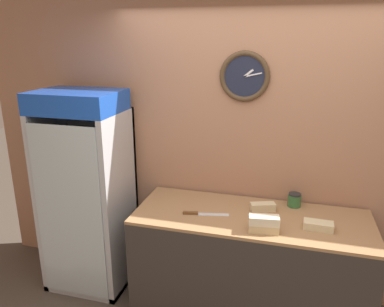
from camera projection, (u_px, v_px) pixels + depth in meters
The scene contains 9 objects.
wall_back at pixel (259, 147), 3.22m from camera, with size 5.20×0.10×2.70m.
prep_counter at pixel (249, 265), 3.11m from camera, with size 1.86×0.72×0.91m.
beverage_cooler at pixel (89, 182), 3.41m from camera, with size 0.72×0.62×1.84m.
sandwich_stack_bottom at pixel (264, 228), 2.71m from camera, with size 0.23×0.12×0.06m.
sandwich_stack_middle at pixel (264, 220), 2.69m from camera, with size 0.23×0.12×0.06m.
sandwich_flat_left at pixel (263, 207), 3.05m from camera, with size 0.21×0.14×0.06m.
sandwich_flat_right at pixel (318, 226), 2.75m from camera, with size 0.21×0.11×0.06m.
chefs_knife at pixel (199, 214), 2.99m from camera, with size 0.37×0.11×0.02m.
condiment_jar at pixel (294, 200), 3.12m from camera, with size 0.11×0.11×0.11m.
Camera 1 is at (0.26, -1.80, 2.27)m, focal length 35.00 mm.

